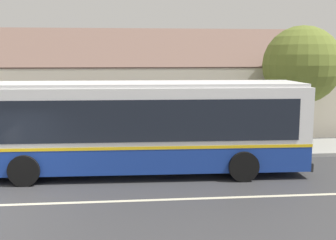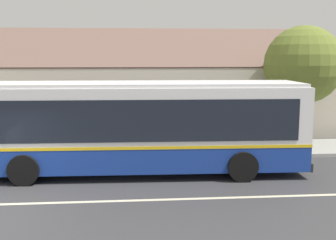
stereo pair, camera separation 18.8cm
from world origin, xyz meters
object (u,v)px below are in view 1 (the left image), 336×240
at_px(transit_bus, 130,125).
at_px(bench_down_street, 89,142).
at_px(street_tree_primary, 302,65).
at_px(bus_stop_sign, 292,116).

height_order(transit_bus, bench_down_street, transit_bus).
relative_size(street_tree_primary, bus_stop_sign, 2.27).
distance_m(transit_bus, street_tree_primary, 9.09).
bearing_deg(street_tree_primary, transit_bus, -152.01).
bearing_deg(street_tree_primary, bus_stop_sign, -120.41).
height_order(transit_bus, street_tree_primary, street_tree_primary).
height_order(bench_down_street, street_tree_primary, street_tree_primary).
bearing_deg(transit_bus, street_tree_primary, 27.99).
bearing_deg(bench_down_street, street_tree_primary, 7.96).
xyz_separation_m(transit_bus, bench_down_street, (-1.69, 2.83, -1.13)).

